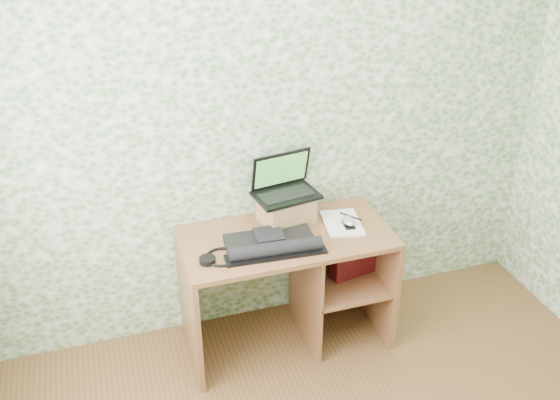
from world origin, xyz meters
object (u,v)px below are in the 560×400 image
object	(u,v)px
desk	(297,269)
laptop	(284,185)
riser	(286,209)
notepad	(342,223)
keyboard	(272,244)

from	to	relation	value
desk	laptop	size ratio (longest dim) A/B	3.04
riser	laptop	distance (m)	0.15
desk	notepad	distance (m)	0.39
riser	laptop	size ratio (longest dim) A/B	0.72
desk	laptop	world-z (taller)	laptop
laptop	notepad	distance (m)	0.41
laptop	keyboard	world-z (taller)	laptop
desk	keyboard	world-z (taller)	keyboard
riser	notepad	distance (m)	0.34
desk	keyboard	size ratio (longest dim) A/B	2.13
laptop	riser	bearing A→B (deg)	-99.32
desk	notepad	size ratio (longest dim) A/B	4.02
desk	keyboard	distance (m)	0.38
riser	laptop	world-z (taller)	laptop
laptop	keyboard	size ratio (longest dim) A/B	0.70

